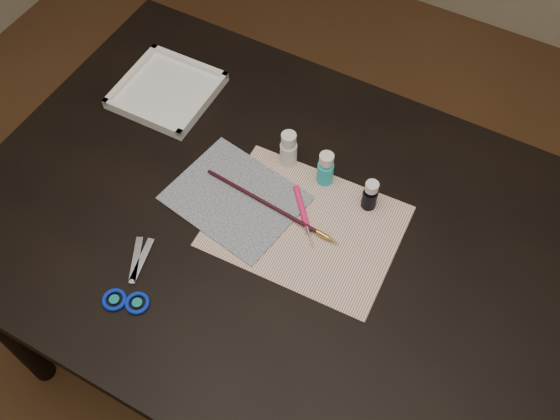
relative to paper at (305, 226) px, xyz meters
The scene contains 11 objects.
ground 0.76m from the paper, 158.68° to the right, with size 3.50×3.50×0.02m, color #422614.
table 0.38m from the paper, 158.68° to the right, with size 1.30×0.90×0.75m, color black.
paper is the anchor object (origin of this frame).
canvas 0.16m from the paper, behind, with size 0.26×0.21×0.00m, color black.
paint_bottle_white 0.18m from the paper, 130.30° to the left, with size 0.04×0.04×0.09m, color white.
paint_bottle_cyan 0.13m from the paper, 98.26° to the left, with size 0.03×0.03×0.09m, color #21C6D0.
paint_bottle_navy 0.15m from the paper, 49.91° to the left, with size 0.03×0.03×0.08m, color black.
paintbrush 0.08m from the paper, behind, with size 0.33×0.01×0.01m, color black, non-canonical shape.
craft_knife 0.02m from the paper, 127.06° to the left, with size 0.16×0.01×0.01m, color #FF1C66, non-canonical shape.
scissors 0.36m from the paper, 133.09° to the right, with size 0.18×0.09×0.01m, color silver, non-canonical shape.
palette_tray 0.49m from the paper, 159.65° to the left, with size 0.21×0.21×0.03m, color white.
Camera 1 is at (0.33, -0.59, 1.84)m, focal length 40.00 mm.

